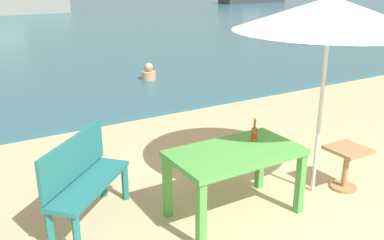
# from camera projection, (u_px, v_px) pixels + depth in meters

# --- Properties ---
(picnic_table_green) EXTENTS (1.40, 0.80, 0.76)m
(picnic_table_green) POSITION_uv_depth(u_px,v_px,m) (235.00, 160.00, 4.52)
(picnic_table_green) COLOR #4C9E47
(picnic_table_green) RESTS_ON ground_plane
(beer_bottle_amber) EXTENTS (0.07, 0.07, 0.26)m
(beer_bottle_amber) POSITION_uv_depth(u_px,v_px,m) (254.00, 133.00, 4.70)
(beer_bottle_amber) COLOR brown
(beer_bottle_amber) RESTS_ON picnic_table_green
(patio_umbrella) EXTENTS (2.10, 2.10, 2.30)m
(patio_umbrella) POSITION_uv_depth(u_px,v_px,m) (330.00, 14.00, 4.54)
(patio_umbrella) COLOR silver
(patio_umbrella) RESTS_ON ground_plane
(side_table_wood) EXTENTS (0.44, 0.44, 0.54)m
(side_table_wood) POSITION_uv_depth(u_px,v_px,m) (346.00, 162.00, 5.18)
(side_table_wood) COLOR #9E7A51
(side_table_wood) RESTS_ON ground_plane
(bench_teal_center) EXTENTS (1.12, 1.09, 0.95)m
(bench_teal_center) POSITION_uv_depth(u_px,v_px,m) (83.00, 176.00, 4.41)
(bench_teal_center) COLOR #237275
(bench_teal_center) RESTS_ON ground_plane
(swimmer_person) EXTENTS (0.34, 0.34, 0.41)m
(swimmer_person) POSITION_uv_depth(u_px,v_px,m) (149.00, 73.00, 10.33)
(swimmer_person) COLOR tan
(swimmer_person) RESTS_ON sea_water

